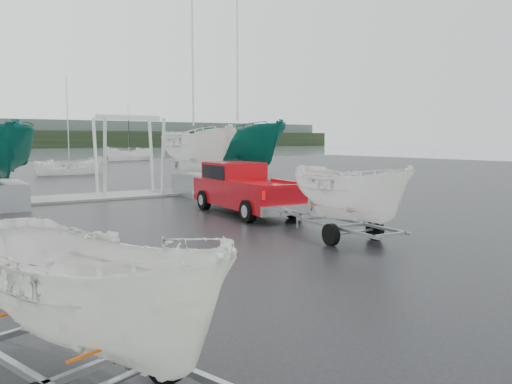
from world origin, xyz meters
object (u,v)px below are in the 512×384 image
trailer_hitched (351,145)px  trailer_parked (88,182)px  pickup_truck (242,187)px  boat_hoist (129,144)px

trailer_hitched → trailer_parked: trailer_hitched is taller
pickup_truck → boat_hoist: (-1.68, 8.32, 1.64)m
trailer_hitched → boat_hoist: trailer_hitched is taller
trailer_parked → trailer_hitched: bearing=12.6°
trailer_hitched → trailer_parked: size_ratio=1.12×
pickup_truck → trailer_parked: bearing=-124.3°
trailer_parked → boat_hoist: bearing=52.1°
trailer_hitched → trailer_parked: 9.87m
pickup_truck → trailer_parked: 14.58m
trailer_hitched → boat_hoist: 14.83m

